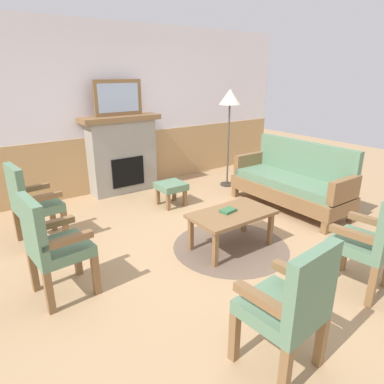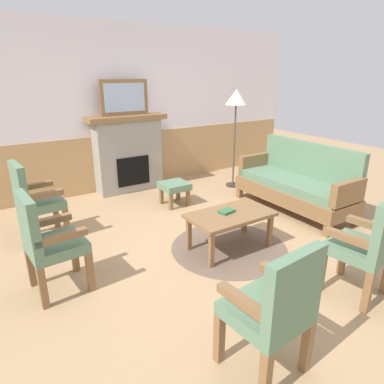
% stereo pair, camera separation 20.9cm
% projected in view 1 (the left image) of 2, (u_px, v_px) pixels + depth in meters
% --- Properties ---
extents(ground_plane, '(14.00, 14.00, 0.00)m').
position_uv_depth(ground_plane, '(209.00, 243.00, 4.12)').
color(ground_plane, tan).
extents(wall_back, '(7.20, 0.14, 2.70)m').
position_uv_depth(wall_back, '(113.00, 112.00, 5.66)').
color(wall_back, white).
rests_on(wall_back, ground_plane).
extents(fireplace, '(1.30, 0.44, 1.28)m').
position_uv_depth(fireplace, '(122.00, 154.00, 5.69)').
color(fireplace, gray).
rests_on(fireplace, ground_plane).
extents(framed_picture, '(0.80, 0.04, 0.56)m').
position_uv_depth(framed_picture, '(118.00, 98.00, 5.39)').
color(framed_picture, brown).
rests_on(framed_picture, fireplace).
extents(couch, '(0.70, 1.80, 0.98)m').
position_uv_depth(couch, '(292.00, 182.00, 5.06)').
color(couch, brown).
rests_on(couch, ground_plane).
extents(coffee_table, '(0.96, 0.56, 0.44)m').
position_uv_depth(coffee_table, '(232.00, 217.00, 3.89)').
color(coffee_table, brown).
rests_on(coffee_table, ground_plane).
extents(round_rug, '(1.36, 1.36, 0.01)m').
position_uv_depth(round_rug, '(231.00, 247.00, 4.02)').
color(round_rug, brown).
rests_on(round_rug, ground_plane).
extents(book_on_table, '(0.20, 0.15, 0.03)m').
position_uv_depth(book_on_table, '(228.00, 211.00, 3.89)').
color(book_on_table, '#33663D').
rests_on(book_on_table, coffee_table).
extents(footstool, '(0.40, 0.40, 0.36)m').
position_uv_depth(footstool, '(171.00, 188.00, 5.18)').
color(footstool, brown).
rests_on(footstool, ground_plane).
extents(armchair_near_fireplace, '(0.52, 0.52, 0.98)m').
position_uv_depth(armchair_near_fireplace, '(52.00, 243.00, 2.98)').
color(armchair_near_fireplace, brown).
rests_on(armchair_near_fireplace, ground_plane).
extents(armchair_by_window_left, '(0.52, 0.52, 0.98)m').
position_uv_depth(armchair_by_window_left, '(31.00, 201.00, 3.94)').
color(armchair_by_window_left, brown).
rests_on(armchair_by_window_left, ground_plane).
extents(armchair_front_left, '(0.52, 0.52, 0.98)m').
position_uv_depth(armchair_front_left, '(291.00, 303.00, 2.20)').
color(armchair_front_left, brown).
rests_on(armchair_front_left, ground_plane).
extents(armchair_front_center, '(0.54, 0.54, 0.98)m').
position_uv_depth(armchair_front_center, '(371.00, 238.00, 3.06)').
color(armchair_front_center, brown).
rests_on(armchair_front_center, ground_plane).
extents(floor_lamp_by_couch, '(0.36, 0.36, 1.68)m').
position_uv_depth(floor_lamp_by_couch, '(230.00, 103.00, 5.71)').
color(floor_lamp_by_couch, '#332D28').
rests_on(floor_lamp_by_couch, ground_plane).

